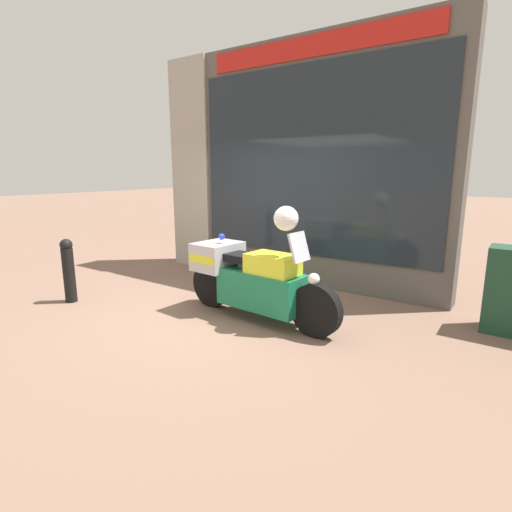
{
  "coord_description": "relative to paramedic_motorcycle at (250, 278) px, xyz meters",
  "views": [
    {
      "loc": [
        3.46,
        -4.11,
        1.94
      ],
      "look_at": [
        0.25,
        0.52,
        0.72
      ],
      "focal_mm": 28.0,
      "sensor_mm": 36.0,
      "label": 1
    }
  ],
  "objects": [
    {
      "name": "white_helmet",
      "position": [
        0.56,
        -0.04,
        0.83
      ],
      "size": [
        0.3,
        0.3,
        0.3
      ],
      "primitive_type": "sphere",
      "color": "white",
      "rests_on": "paramedic_motorcycle"
    },
    {
      "name": "shop_building",
      "position": [
        -0.9,
        1.97,
        1.47
      ],
      "size": [
        5.37,
        0.55,
        4.01
      ],
      "color": "#56514C",
      "rests_on": "ground"
    },
    {
      "name": "ground_plane",
      "position": [
        -0.5,
        -0.03,
        -0.55
      ],
      "size": [
        60.0,
        60.0,
        0.0
      ],
      "primitive_type": "plane",
      "color": "#7A5B4C"
    },
    {
      "name": "street_bollard",
      "position": [
        -2.59,
        -1.01,
        -0.05
      ],
      "size": [
        0.18,
        0.18,
        0.96
      ],
      "color": "black",
      "rests_on": "ground"
    },
    {
      "name": "paramedic_motorcycle",
      "position": [
        0.0,
        0.0,
        0.0
      ],
      "size": [
        2.38,
        0.67,
        1.23
      ],
      "rotation": [
        0.0,
        0.0,
        -0.08
      ],
      "color": "black",
      "rests_on": "ground"
    },
    {
      "name": "window_display",
      "position": [
        -0.11,
        2.0,
        -0.07
      ],
      "size": [
        3.99,
        0.3,
        2.03
      ],
      "color": "slate",
      "rests_on": "ground"
    }
  ]
}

